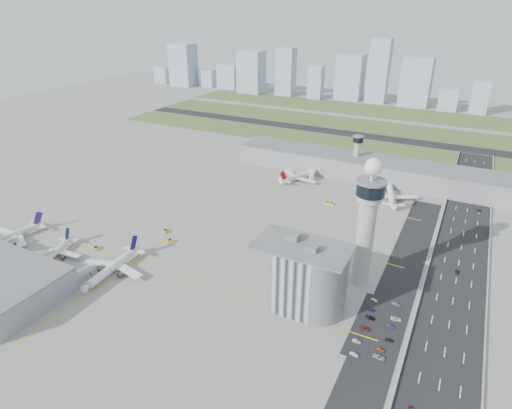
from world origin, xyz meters
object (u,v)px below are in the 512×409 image
at_px(jet_bridge_near_2, 69,281).
at_px(tug_2, 170,241).
at_px(car_lot_5, 374,300).
at_px(car_lot_10, 396,319).
at_px(car_lot_2, 365,328).
at_px(jet_bridge_far_0, 314,172).
at_px(admin_building, 301,275).
at_px(jet_bridge_near_1, 28,265).
at_px(secondary_tower, 357,152).
at_px(airplane_near_b, 53,250).
at_px(car_lot_1, 357,341).
at_px(control_tower, 367,218).
at_px(car_lot_11, 396,304).
at_px(car_lot_3, 370,318).
at_px(airplane_near_c, 111,263).
at_px(car_hw_2, 479,210).
at_px(car_lot_4, 371,310).
at_px(jet_bridge_far_1, 377,183).
at_px(tug_4, 328,203).
at_px(tug_0, 54,260).
at_px(car_lot_7, 380,350).
at_px(tug_3, 165,231).
at_px(tug_5, 331,204).
at_px(car_lot_8, 389,340).
at_px(airplane_far_a, 300,173).
at_px(airplane_far_b, 392,190).
at_px(car_lot_0, 354,354).
at_px(car_hw_4, 464,177).
at_px(airplane_near_a, 8,232).
at_px(car_lot_9, 390,326).
at_px(car_hw_1, 457,272).
at_px(car_lot_6, 379,357).
at_px(tug_1, 96,248).

xyz_separation_m(jet_bridge_near_2, tug_2, (17.72, 55.85, -1.79)).
distance_m(car_lot_5, car_lot_10, 14.66).
bearing_deg(car_lot_10, car_lot_2, 131.26).
bearing_deg(jet_bridge_far_0, admin_building, 7.99).
bearing_deg(jet_bridge_near_1, jet_bridge_far_0, -13.77).
relative_size(secondary_tower, airplane_near_b, 0.91).
distance_m(car_lot_1, car_lot_5, 29.97).
bearing_deg(car_lot_10, control_tower, 38.12).
bearing_deg(car_lot_11, car_lot_3, 155.02).
height_order(airplane_near_c, car_hw_2, airplane_near_c).
bearing_deg(car_lot_4, jet_bridge_near_1, 104.23).
distance_m(jet_bridge_far_1, car_lot_2, 160.66).
distance_m(tug_4, car_lot_11, 109.27).
bearing_deg(tug_0, airplane_near_b, 120.60).
bearing_deg(car_lot_7, tug_0, 103.11).
bearing_deg(tug_3, car_lot_11, -2.58).
distance_m(tug_2, tug_5, 113.13).
xyz_separation_m(tug_2, car_lot_8, (129.35, -22.63, -0.48)).
relative_size(airplane_far_a, jet_bridge_near_1, 2.86).
bearing_deg(tug_4, airplane_far_b, -56.50).
height_order(control_tower, car_lot_0, control_tower).
relative_size(admin_building, car_hw_4, 10.92).
distance_m(secondary_tower, airplane_near_a, 246.73).
bearing_deg(control_tower, car_lot_9, -52.90).
height_order(car_lot_1, car_lot_9, car_lot_1).
bearing_deg(car_lot_4, car_hw_1, -34.66).
distance_m(car_lot_1, car_hw_1, 79.55).
xyz_separation_m(car_lot_8, car_lot_11, (-1.92, 24.76, 0.06)).
relative_size(tug_3, car_lot_3, 0.82).
relative_size(jet_bridge_near_1, car_lot_4, 4.25).
relative_size(jet_bridge_far_0, tug_0, 4.21).
relative_size(airplane_near_b, car_lot_5, 10.59).
xyz_separation_m(tug_4, car_lot_2, (54.60, -111.64, -0.30)).
relative_size(control_tower, jet_bridge_far_1, 4.61).
relative_size(tug_0, car_lot_7, 0.89).
xyz_separation_m(tug_3, car_lot_2, (128.64, -28.74, -0.38)).
height_order(admin_building, car_hw_2, admin_building).
distance_m(airplane_near_c, car_lot_6, 134.73).
xyz_separation_m(car_lot_6, car_lot_7, (-0.50, 4.30, -0.10)).
height_order(tug_3, car_lot_10, tug_3).
bearing_deg(airplane_far_a, car_lot_8, -122.45).
relative_size(jet_bridge_far_1, car_lot_8, 4.11).
bearing_deg(tug_3, jet_bridge_near_2, -97.01).
relative_size(jet_bridge_far_1, car_lot_10, 2.97).
distance_m(jet_bridge_far_0, car_lot_0, 192.32).
xyz_separation_m(tug_0, tug_1, (10.93, 19.30, 0.04)).
height_order(jet_bridge_near_1, tug_1, jet_bridge_near_1).
bearing_deg(car_lot_7, tug_5, 34.57).
xyz_separation_m(car_lot_9, car_hw_1, (22.00, 57.32, 0.02)).
distance_m(airplane_far_b, tug_4, 47.23).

